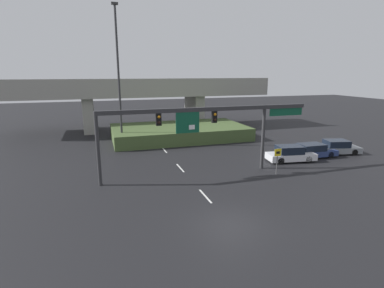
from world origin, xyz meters
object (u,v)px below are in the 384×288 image
speed_limit_sign (277,157)px  parked_sedan_mid_right (312,151)px  signal_gantry (204,120)px  highway_light_pole_near (118,74)px  parked_sedan_far_right (337,147)px  parked_sedan_near_right (290,154)px

speed_limit_sign → parked_sedan_mid_right: (6.33, 3.53, -0.83)m
signal_gantry → speed_limit_sign: signal_gantry is taller
highway_light_pole_near → parked_sedan_far_right: size_ratio=3.30×
signal_gantry → speed_limit_sign: 6.80m
parked_sedan_mid_right → parked_sedan_near_right: bearing=-167.2°
signal_gantry → parked_sedan_near_right: bearing=7.2°
highway_light_pole_near → parked_sedan_near_right: size_ratio=3.26×
signal_gantry → parked_sedan_near_right: (9.17, 1.16, -3.89)m
parked_sedan_far_right → highway_light_pole_near: bearing=166.9°
speed_limit_sign → parked_sedan_far_right: size_ratio=0.48×
speed_limit_sign → parked_sedan_mid_right: 7.30m
speed_limit_sign → parked_sedan_near_right: speed_limit_sign is taller
signal_gantry → speed_limit_sign: size_ratio=7.86×
signal_gantry → parked_sedan_far_right: bearing=7.5°
highway_light_pole_near → parked_sedan_near_right: (14.77, -11.07, -7.36)m
parked_sedan_near_right → parked_sedan_far_right: parked_sedan_near_right is taller
signal_gantry → parked_sedan_near_right: signal_gantry is taller
speed_limit_sign → parked_sedan_far_right: bearing=21.6°
parked_sedan_near_right → parked_sedan_mid_right: parked_sedan_near_right is taller
parked_sedan_mid_right → parked_sedan_far_right: 3.37m
parked_sedan_near_right → signal_gantry: bearing=-164.9°
parked_sedan_near_right → parked_sedan_far_right: bearing=16.0°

